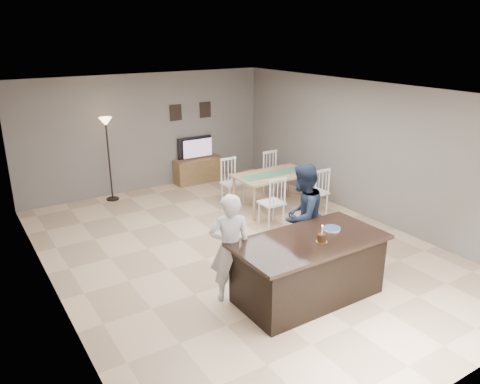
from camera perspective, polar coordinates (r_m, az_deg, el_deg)
floor at (r=8.19m, az=-0.09°, el=-7.00°), size 8.00×8.00×0.00m
room_shell at (r=7.60m, az=-0.10°, el=4.42°), size 8.00×8.00×8.00m
kitchen_island at (r=6.70m, az=8.33°, el=-9.16°), size 2.15×1.10×0.90m
tv_console at (r=11.70m, az=-5.10°, el=2.64°), size 1.20×0.40×0.60m
television at (r=11.61m, az=-5.35°, el=5.39°), size 0.91×0.12×0.53m
tv_screen_glow at (r=11.54m, az=-5.16°, el=5.34°), size 0.78×0.00×0.78m
picture_frames at (r=11.53m, az=-6.02°, el=9.77°), size 1.10×0.02×0.38m
doorway at (r=4.65m, az=-16.44°, el=-12.11°), size 0.00×2.10×2.65m
woman at (r=6.44m, az=-1.24°, el=-6.85°), size 0.67×0.56×1.58m
man at (r=7.41m, az=7.57°, el=-2.94°), size 1.00×0.89×1.69m
birthday_cake at (r=6.43m, az=9.93°, el=-5.53°), size 0.16×0.16×0.24m
plate_stack at (r=6.84m, az=11.15°, el=-4.42°), size 0.25×0.25×0.04m
dining_table at (r=9.84m, az=4.06°, el=1.49°), size 1.63×1.84×0.99m
floor_lamp at (r=10.52m, az=-15.92°, el=6.50°), size 0.28×0.28×1.85m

